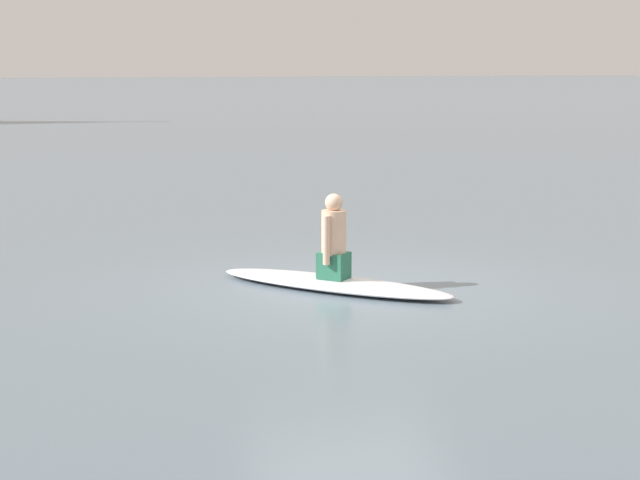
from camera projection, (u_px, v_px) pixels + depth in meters
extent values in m
plane|color=slate|center=(350.00, 290.00, 12.30)|extent=(400.00, 400.00, 0.00)
ellipsoid|color=white|center=(334.00, 283.00, 12.40)|extent=(2.82, 2.82, 0.13)
cube|color=#26664C|center=(334.00, 265.00, 12.36)|extent=(0.45, 0.45, 0.33)
cylinder|color=#D6AD8E|center=(334.00, 232.00, 12.28)|extent=(0.43, 0.43, 0.55)
sphere|color=#D6AD8E|center=(334.00, 202.00, 12.22)|extent=(0.22, 0.22, 0.22)
cylinder|color=#D6AD8E|center=(341.00, 236.00, 12.46)|extent=(0.12, 0.12, 0.60)
cylinder|color=#D6AD8E|center=(326.00, 240.00, 12.14)|extent=(0.12, 0.12, 0.60)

